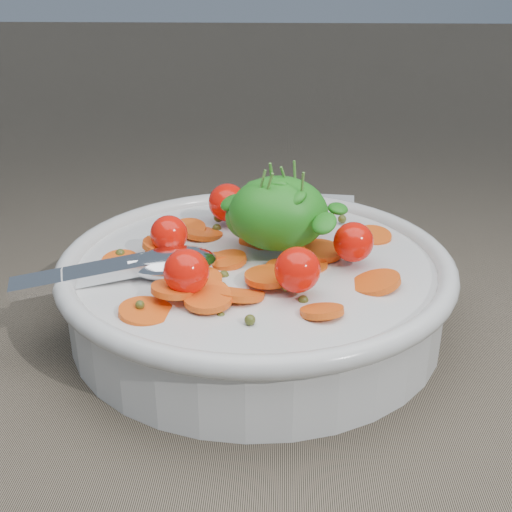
{
  "coord_description": "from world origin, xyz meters",
  "views": [
    {
      "loc": [
        0.04,
        -0.46,
        0.26
      ],
      "look_at": [
        0.02,
        -0.01,
        0.06
      ],
      "focal_mm": 45.0,
      "sensor_mm": 36.0,
      "label": 1
    }
  ],
  "objects": [
    {
      "name": "ground",
      "position": [
        0.0,
        0.0,
        0.0
      ],
      "size": [
        6.0,
        6.0,
        0.0
      ],
      "primitive_type": "plane",
      "color": "#706450",
      "rests_on": "ground"
    },
    {
      "name": "bowl",
      "position": [
        0.02,
        -0.01,
        0.04
      ],
      "size": [
        0.33,
        0.3,
        0.13
      ],
      "color": "silver",
      "rests_on": "ground"
    },
    {
      "name": "napkin",
      "position": [
        0.03,
        0.23,
        0.0
      ],
      "size": [
        0.19,
        0.17,
        0.01
      ],
      "primitive_type": "cube",
      "rotation": [
        0.0,
        0.0,
        -0.1
      ],
      "color": "white",
      "rests_on": "ground"
    }
  ]
}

